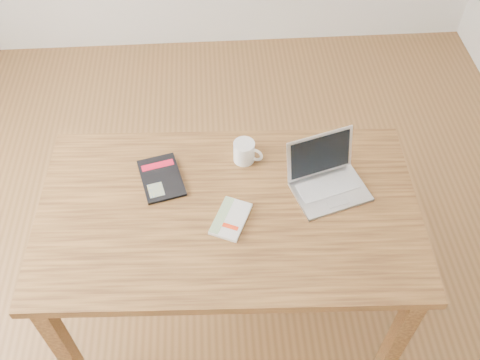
{
  "coord_description": "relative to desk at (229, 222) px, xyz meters",
  "views": [
    {
      "loc": [
        0.08,
        -1.44,
        2.44
      ],
      "look_at": [
        0.17,
        -0.1,
        0.85
      ],
      "focal_mm": 40.0,
      "sensor_mm": 36.0,
      "label": 1
    }
  ],
  "objects": [
    {
      "name": "room",
      "position": [
        -0.18,
        0.16,
        0.69
      ],
      "size": [
        4.04,
        4.04,
        2.7
      ],
      "color": "brown",
      "rests_on": "ground"
    },
    {
      "name": "white_guidebook",
      "position": [
        0.01,
        -0.06,
        0.1
      ],
      "size": [
        0.18,
        0.22,
        0.02
      ],
      "rotation": [
        0.0,
        0.0,
        -0.42
      ],
      "color": "beige",
      "rests_on": "desk"
    },
    {
      "name": "coffee_mug",
      "position": [
        0.08,
        0.26,
        0.14
      ],
      "size": [
        0.12,
        0.09,
        0.1
      ],
      "rotation": [
        0.0,
        0.0,
        -0.45
      ],
      "color": "white",
      "rests_on": "desk"
    },
    {
      "name": "black_guidebook",
      "position": [
        -0.27,
        0.17,
        0.1
      ],
      "size": [
        0.21,
        0.27,
        0.01
      ],
      "rotation": [
        0.0,
        0.0,
        0.25
      ],
      "color": "black",
      "rests_on": "desk"
    },
    {
      "name": "laptop",
      "position": [
        0.4,
        0.1,
        0.13
      ],
      "size": [
        0.35,
        0.32,
        0.2
      ],
      "rotation": [
        0.0,
        0.0,
        0.3
      ],
      "color": "silver",
      "rests_on": "desk"
    },
    {
      "name": "desk",
      "position": [
        0.0,
        0.0,
        0.0
      ],
      "size": [
        1.55,
        0.93,
        0.75
      ],
      "rotation": [
        0.0,
        0.0,
        -0.04
      ],
      "color": "brown",
      "rests_on": "ground"
    }
  ]
}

